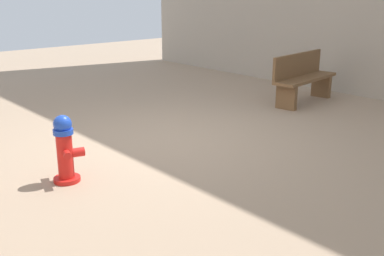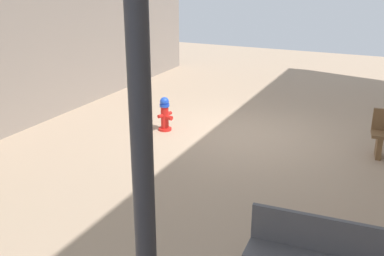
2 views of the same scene
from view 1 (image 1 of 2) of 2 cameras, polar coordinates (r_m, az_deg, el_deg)
name	(u,v)px [view 1 (image 1 of 2)]	position (r m, az deg, el deg)	size (l,w,h in m)	color
ground_plane	(167,140)	(6.84, -3.11, -1.47)	(23.40, 23.40, 0.00)	tan
fire_hydrant	(65,149)	(5.45, -15.37, -2.51)	(0.38, 0.41, 0.79)	red
bench_near	(303,77)	(9.25, 13.48, 6.12)	(1.75, 0.64, 0.95)	brown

